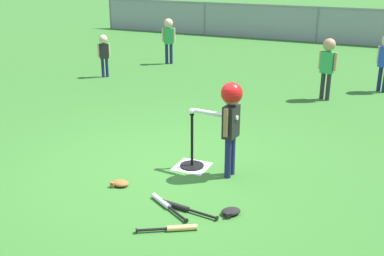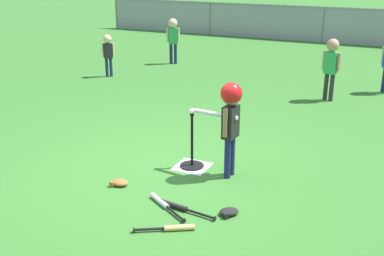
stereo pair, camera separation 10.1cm
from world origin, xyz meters
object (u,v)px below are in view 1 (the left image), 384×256
Objects in this scene: fielder_deep_right at (104,50)px; spare_bat_wood at (176,228)px; batting_tee at (192,158)px; fielder_near_right at (169,35)px; glove_by_plate at (231,212)px; fielder_near_left at (328,61)px; spare_bat_black at (180,207)px; glove_near_bats at (120,183)px; baseball_on_tee at (192,111)px; batter_child at (231,110)px; spare_bat_silver at (164,204)px.

fielder_deep_right reaches higher than spare_bat_wood.
fielder_near_right is at bearing 119.40° from batting_tee.
fielder_near_left is at bearing 88.07° from glove_by_plate.
spare_bat_black is 0.56m from glove_by_plate.
glove_near_bats is at bearing 166.33° from spare_bat_black.
baseball_on_tee is 1.39m from spare_bat_black.
fielder_near_right is 7.94m from glove_by_plate.
glove_by_plate and glove_near_bats have the same top height.
batting_tee is at bearing 132.58° from glove_by_plate.
batter_child is 1.41m from spare_bat_silver.
batting_tee is 0.64× the size of fielder_near_right.
fielder_near_left is at bearing -22.29° from fielder_near_right.
fielder_deep_right is 5.82m from glove_near_bats.
spare_bat_silver is at bearing -50.30° from fielder_deep_right.
fielder_near_left reaches higher than spare_bat_wood.
fielder_deep_right is at bearing 129.70° from spare_bat_silver.
baseball_on_tee reaches higher than spare_bat_silver.
fielder_deep_right is 1.36× the size of spare_bat_black.
spare_bat_black is (0.36, -1.11, -0.09)m from batting_tee.
spare_bat_silver is 0.76m from glove_near_bats.
fielder_deep_right is 5.01m from fielder_near_left.
spare_bat_black is 2.69× the size of glove_by_plate.
baseball_on_tee is at bearing 174.05° from batter_child.
fielder_near_right is 4.35× the size of glove_by_plate.
batting_tee is 1.61m from spare_bat_wood.
fielder_near_left is 5.59m from spare_bat_wood.
batter_child is 1.30m from glove_by_plate.
batter_child is 1.70m from spare_bat_wood.
fielder_deep_right is at bearing 125.57° from glove_near_bats.
batting_tee is 1.19× the size of spare_bat_silver.
batter_child is at bearing 36.46° from glove_near_bats.
spare_bat_wood is at bearing -62.80° from fielder_near_right.
glove_near_bats is at bearing -108.66° from fielder_near_left.
batter_child reaches higher than spare_bat_silver.
batter_child is 1.02× the size of fielder_near_left.
spare_bat_black is at bearing -72.19° from batting_tee.
baseball_on_tee is 0.06× the size of fielder_near_left.
batter_child is 2.16× the size of spare_bat_wood.
spare_bat_black is at bearing -100.20° from batter_child.
batter_child reaches higher than fielder_deep_right.
glove_near_bats is (-0.57, -0.89, -0.09)m from batting_tee.
baseball_on_tee is at bearing 132.58° from glove_by_plate.
glove_by_plate is at bearing -3.80° from glove_near_bats.
baseball_on_tee is at bearing 98.00° from spare_bat_silver.
batter_child is at bearing 111.06° from glove_by_plate.
baseball_on_tee reaches higher than glove_by_plate.
fielder_near_left reaches higher than fielder_near_right.
baseball_on_tee reaches higher than glove_near_bats.
baseball_on_tee is 1.29m from glove_near_bats.
spare_bat_black is at bearing -48.94° from fielder_deep_right.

